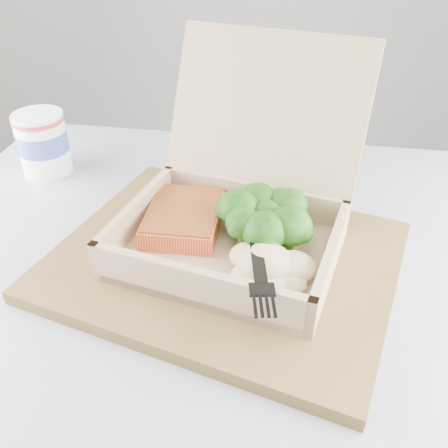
# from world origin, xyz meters

# --- Properties ---
(cafe_table) EXTENTS (0.81, 0.81, 0.72)m
(cafe_table) POSITION_xyz_m (0.37, 0.49, 0.53)
(cafe_table) COLOR black
(cafe_table) RESTS_ON floor
(serving_tray) EXTENTS (0.46, 0.41, 0.02)m
(serving_tray) POSITION_xyz_m (0.40, 0.51, 0.73)
(serving_tray) COLOR brown
(serving_tray) RESTS_ON cafe_table
(takeout_container) EXTENTS (0.31, 0.33, 0.21)m
(takeout_container) POSITION_xyz_m (0.42, 0.56, 0.79)
(takeout_container) COLOR tan
(takeout_container) RESTS_ON serving_tray
(salmon_fillet) EXTENTS (0.09, 0.12, 0.02)m
(salmon_fillet) POSITION_xyz_m (0.35, 0.55, 0.76)
(salmon_fillet) COLOR #FF6531
(salmon_fillet) RESTS_ON takeout_container
(broccoli_pile) EXTENTS (0.12, 0.12, 0.04)m
(broccoli_pile) POSITION_xyz_m (0.45, 0.54, 0.77)
(broccoli_pile) COLOR #2C7319
(broccoli_pile) RESTS_ON takeout_container
(mashed_potatoes) EXTENTS (0.10, 0.09, 0.03)m
(mashed_potatoes) POSITION_xyz_m (0.45, 0.47, 0.76)
(mashed_potatoes) COLOR #CCB884
(mashed_potatoes) RESTS_ON takeout_container
(plastic_fork) EXTENTS (0.04, 0.18, 0.02)m
(plastic_fork) POSITION_xyz_m (0.44, 0.50, 0.78)
(plastic_fork) COLOR black
(plastic_fork) RESTS_ON mashed_potatoes
(paper_cup) EXTENTS (0.08, 0.08, 0.10)m
(paper_cup) POSITION_xyz_m (0.10, 0.71, 0.77)
(paper_cup) COLOR white
(paper_cup) RESTS_ON cafe_table
(receipt) EXTENTS (0.13, 0.16, 0.00)m
(receipt) POSITION_xyz_m (0.42, 0.73, 0.72)
(receipt) COLOR white
(receipt) RESTS_ON cafe_table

